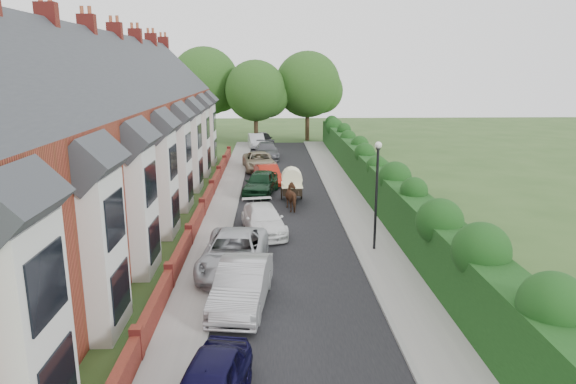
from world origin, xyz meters
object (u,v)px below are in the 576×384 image
at_px(car_white, 263,220).
at_px(car_red, 268,174).
at_px(car_silver_b, 234,253).
at_px(car_black, 263,139).
at_px(lamppost, 377,182).
at_px(horse, 293,197).
at_px(car_grey, 267,151).
at_px(car_silver_a, 242,285).
at_px(car_beige, 259,161).
at_px(horse_cart, 292,182).
at_px(car_green, 261,183).

distance_m(car_white, car_red, 11.59).
relative_size(car_silver_b, car_black, 1.26).
relative_size(lamppost, horse, 2.75).
bearing_deg(car_black, car_grey, -100.38).
bearing_deg(car_silver_b, car_grey, 90.88).
xyz_separation_m(car_white, car_red, (0.22, 11.58, 0.01)).
relative_size(car_red, car_black, 0.94).
distance_m(lamppost, car_silver_a, 8.42).
bearing_deg(car_silver_a, car_red, 94.14).
xyz_separation_m(car_grey, car_black, (-0.44, 8.12, 0.01)).
xyz_separation_m(car_beige, horse, (2.29, -12.52, 0.05)).
relative_size(car_silver_a, horse, 2.60).
bearing_deg(car_silver_b, horse, 76.20).
bearing_deg(car_red, lamppost, -82.72).
height_order(car_white, horse_cart, horse_cart).
bearing_deg(car_beige, car_grey, 76.11).
bearing_deg(lamppost, car_silver_a, -137.06).
bearing_deg(car_black, horse, -98.87).
bearing_deg(car_red, car_beige, 86.54).
xyz_separation_m(lamppost, horse_cart, (-3.46, 9.30, -2.04)).
relative_size(car_white, car_beige, 0.89).
bearing_deg(car_white, car_green, 81.73).
bearing_deg(car_white, car_black, 80.69).
bearing_deg(car_grey, horse, -87.82).
relative_size(car_silver_b, horse, 3.03).
distance_m(car_silver_a, car_black, 38.99).
relative_size(car_red, horse_cart, 1.39).
bearing_deg(car_red, car_black, 80.08).
distance_m(car_white, horse, 4.62).
height_order(lamppost, car_silver_a, lamppost).
bearing_deg(car_green, car_red, 93.18).
height_order(car_black, horse, horse).
bearing_deg(car_white, car_red, 78.94).
bearing_deg(car_beige, horse, -87.27).
height_order(car_silver_b, car_black, car_silver_b).
bearing_deg(car_grey, car_white, -93.30).
height_order(car_silver_b, horse, horse).
distance_m(car_silver_b, car_red, 16.79).
xyz_separation_m(car_silver_a, car_beige, (0.14, 25.28, -0.06)).
xyz_separation_m(car_red, car_black, (-0.57, 18.93, 0.07)).
relative_size(car_silver_a, car_beige, 0.91).
relative_size(car_green, car_beige, 0.88).
relative_size(car_beige, horse, 2.85).
bearing_deg(car_white, car_silver_a, -104.50).
distance_m(car_silver_b, car_grey, 27.57).
distance_m(car_grey, horse_cart, 16.19).
bearing_deg(car_green, lamppost, -52.89).
height_order(car_grey, horse, horse).
xyz_separation_m(car_green, car_beige, (-0.28, 8.46, -0.05)).
height_order(car_red, horse_cart, horse_cart).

